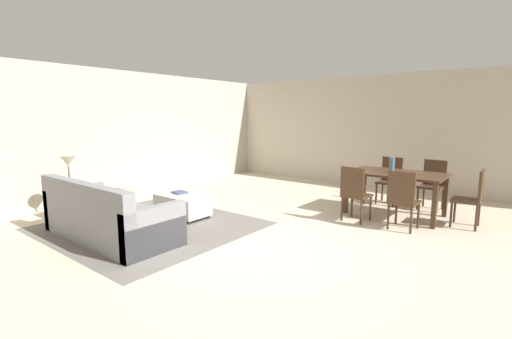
{
  "coord_description": "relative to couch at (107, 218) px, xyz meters",
  "views": [
    {
      "loc": [
        2.66,
        -3.61,
        1.75
      ],
      "look_at": [
        -1.21,
        1.3,
        0.8
      ],
      "focal_mm": 25.09,
      "sensor_mm": 36.0,
      "label": 1
    }
  ],
  "objects": [
    {
      "name": "ground_plane",
      "position": [
        2.06,
        1.05,
        -0.29
      ],
      "size": [
        10.8,
        10.8,
        0.0
      ],
      "primitive_type": "plane",
      "color": "beige"
    },
    {
      "name": "wall_back",
      "position": [
        2.06,
        6.05,
        1.06
      ],
      "size": [
        9.0,
        0.12,
        2.7
      ],
      "primitive_type": "cube",
      "color": "#BCB2A0",
      "rests_on": "ground_plane"
    },
    {
      "name": "wall_left",
      "position": [
        -2.44,
        1.55,
        1.06
      ],
      "size": [
        0.12,
        11.0,
        2.7
      ],
      "primitive_type": "cube",
      "color": "#BCB2A0",
      "rests_on": "ground_plane"
    },
    {
      "name": "area_rug",
      "position": [
        0.0,
        0.71,
        -0.29
      ],
      "size": [
        3.0,
        2.8,
        0.01
      ],
      "primitive_type": "cube",
      "color": "slate",
      "rests_on": "ground_plane"
    },
    {
      "name": "couch",
      "position": [
        0.0,
        0.0,
        0.0
      ],
      "size": [
        2.22,
        0.92,
        0.86
      ],
      "color": "gray",
      "rests_on": "ground_plane"
    },
    {
      "name": "ottoman_table",
      "position": [
        0.01,
        1.37,
        -0.07
      ],
      "size": [
        0.92,
        0.53,
        0.39
      ],
      "color": "silver",
      "rests_on": "ground_plane"
    },
    {
      "name": "side_table",
      "position": [
        -1.41,
        0.14,
        0.15
      ],
      "size": [
        0.4,
        0.4,
        0.56
      ],
      "color": "olive",
      "rests_on": "ground_plane"
    },
    {
      "name": "table_lamp",
      "position": [
        -1.41,
        0.14,
        0.68
      ],
      "size": [
        0.26,
        0.26,
        0.53
      ],
      "color": "brown",
      "rests_on": "side_table"
    },
    {
      "name": "dining_table",
      "position": [
        2.84,
        3.78,
        0.38
      ],
      "size": [
        1.57,
        0.96,
        0.76
      ],
      "color": "#422B1C",
      "rests_on": "ground_plane"
    },
    {
      "name": "dining_chair_near_left",
      "position": [
        2.44,
        2.94,
        0.23
      ],
      "size": [
        0.43,
        0.43,
        0.92
      ],
      "color": "#422B1C",
      "rests_on": "ground_plane"
    },
    {
      "name": "dining_chair_near_right",
      "position": [
        3.2,
        2.97,
        0.23
      ],
      "size": [
        0.42,
        0.42,
        0.92
      ],
      "color": "#422B1C",
      "rests_on": "ground_plane"
    },
    {
      "name": "dining_chair_far_left",
      "position": [
        2.48,
        4.62,
        0.23
      ],
      "size": [
        0.41,
        0.41,
        0.92
      ],
      "color": "#422B1C",
      "rests_on": "ground_plane"
    },
    {
      "name": "dining_chair_far_right",
      "position": [
        3.26,
        4.65,
        0.23
      ],
      "size": [
        0.43,
        0.43,
        0.92
      ],
      "color": "#422B1C",
      "rests_on": "ground_plane"
    },
    {
      "name": "dining_chair_head_east",
      "position": [
        4.02,
        3.78,
        0.23
      ],
      "size": [
        0.41,
        0.41,
        0.92
      ],
      "color": "#422B1C",
      "rests_on": "ground_plane"
    },
    {
      "name": "vase_centerpiece",
      "position": [
        2.75,
        3.82,
        0.6
      ],
      "size": [
        0.09,
        0.09,
        0.25
      ],
      "primitive_type": "cylinder",
      "color": "slate",
      "rests_on": "dining_table"
    },
    {
      "name": "book_on_ottoman",
      "position": [
        -0.13,
        1.43,
        0.12
      ],
      "size": [
        0.29,
        0.24,
        0.03
      ],
      "primitive_type": "cube",
      "rotation": [
        0.0,
        0.0,
        -0.15
      ],
      "color": "#3F4C72",
      "rests_on": "ottoman_table"
    }
  ]
}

